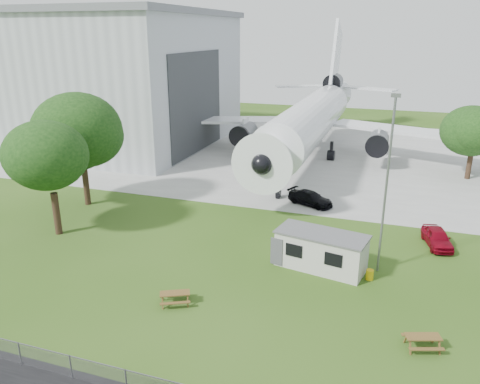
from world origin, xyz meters
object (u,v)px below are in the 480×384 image
(airliner, at_px, (312,117))
(site_cabin, at_px, (321,251))
(hangar, at_px, (76,76))
(picnic_east, at_px, (421,348))
(picnic_west, at_px, (175,304))

(airliner, xyz_separation_m, site_cabin, (6.38, -30.49, -3.96))
(hangar, relative_size, picnic_east, 23.89)
(picnic_east, bearing_deg, picnic_west, 162.58)
(airliner, bearing_deg, picnic_east, -71.12)
(site_cabin, bearing_deg, hangar, 144.12)
(airliner, height_order, picnic_west, airliner)
(airliner, bearing_deg, picnic_west, -91.84)
(picnic_west, xyz_separation_m, picnic_east, (14.09, 0.28, 0.00))
(airliner, distance_m, site_cabin, 31.40)
(hangar, relative_size, picnic_west, 23.89)
(picnic_west, bearing_deg, hangar, 105.80)
(site_cabin, height_order, picnic_west, site_cabin)
(airliner, height_order, picnic_east, airliner)
(hangar, bearing_deg, site_cabin, -35.88)
(site_cabin, bearing_deg, picnic_west, -135.63)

